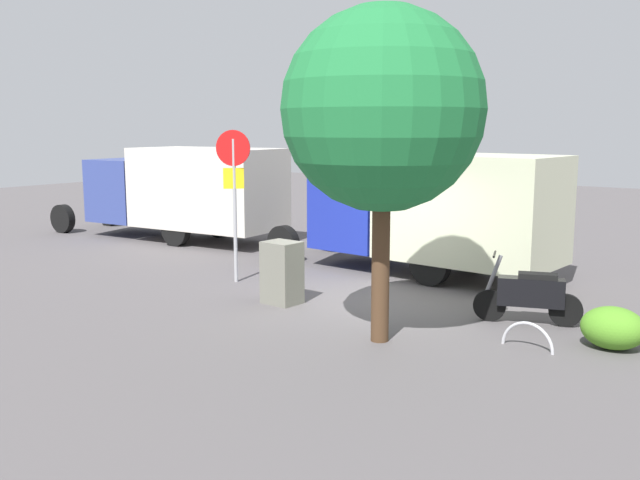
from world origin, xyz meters
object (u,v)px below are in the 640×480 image
at_px(box_truck_far, 182,188).
at_px(utility_cabinet, 282,273).
at_px(box_truck_near, 431,207).
at_px(motorcycle, 530,294).
at_px(stop_sign, 234,182).
at_px(bike_rack_hoop, 527,349).
at_px(street_tree, 383,110).

relative_size(box_truck_far, utility_cabinet, 6.69).
height_order(box_truck_near, utility_cabinet, box_truck_near).
relative_size(motorcycle, stop_sign, 0.53).
bearing_deg(stop_sign, box_truck_near, -134.39).
bearing_deg(box_truck_far, box_truck_near, 174.14).
xyz_separation_m(box_truck_near, bike_rack_hoop, (-3.69, 4.02, -1.55)).
relative_size(street_tree, utility_cabinet, 4.31).
distance_m(box_truck_far, motorcycle, 11.92).
distance_m(box_truck_far, street_tree, 11.40).
bearing_deg(street_tree, motorcycle, -124.42).
xyz_separation_m(stop_sign, utility_cabinet, (-1.99, 0.87, -1.59)).
bearing_deg(utility_cabinet, box_truck_far, -30.64).
relative_size(box_truck_far, bike_rack_hoop, 9.39).
bearing_deg(box_truck_near, street_tree, 112.75).
xyz_separation_m(stop_sign, street_tree, (-4.72, 1.84, 1.39)).
distance_m(box_truck_near, street_tree, 5.62).
bearing_deg(stop_sign, utility_cabinet, 156.30).
height_order(box_truck_near, box_truck_far, box_truck_near).
height_order(box_truck_near, bike_rack_hoop, box_truck_near).
relative_size(stop_sign, bike_rack_hoop, 3.85).
xyz_separation_m(utility_cabinet, bike_rack_hoop, (-4.77, 0.01, -0.60)).
bearing_deg(bike_rack_hoop, box_truck_near, -47.50).
height_order(motorcycle, stop_sign, stop_sign).
bearing_deg(street_tree, stop_sign, -21.23).
height_order(motorcycle, street_tree, street_tree).
xyz_separation_m(box_truck_near, box_truck_far, (8.28, -0.25, 0.00)).
xyz_separation_m(box_truck_far, utility_cabinet, (-7.19, 4.26, -0.95)).
distance_m(box_truck_far, stop_sign, 6.24).
relative_size(motorcycle, bike_rack_hoop, 2.05).
height_order(box_truck_near, street_tree, street_tree).
bearing_deg(street_tree, bike_rack_hoop, -154.98).
relative_size(utility_cabinet, bike_rack_hoop, 1.40).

